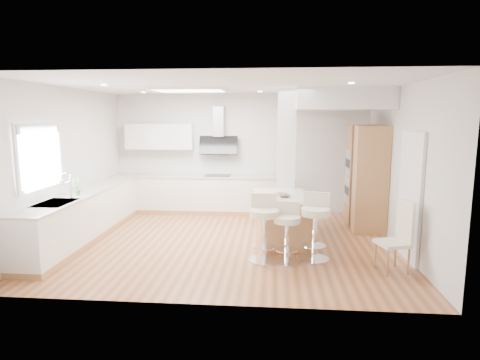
# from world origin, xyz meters

# --- Properties ---
(ground) EXTENTS (6.00, 6.00, 0.00)m
(ground) POSITION_xyz_m (0.00, 0.00, 0.00)
(ground) COLOR #AB693F
(ground) RESTS_ON ground
(ceiling) EXTENTS (6.00, 5.00, 0.02)m
(ceiling) POSITION_xyz_m (0.00, 0.00, 0.00)
(ceiling) COLOR silver
(ceiling) RESTS_ON ground
(wall_back) EXTENTS (6.00, 0.04, 2.80)m
(wall_back) POSITION_xyz_m (0.00, 2.50, 1.40)
(wall_back) COLOR silver
(wall_back) RESTS_ON ground
(wall_left) EXTENTS (0.04, 5.00, 2.80)m
(wall_left) POSITION_xyz_m (-3.00, 0.00, 1.40)
(wall_left) COLOR silver
(wall_left) RESTS_ON ground
(wall_right) EXTENTS (0.04, 5.00, 2.80)m
(wall_right) POSITION_xyz_m (3.00, 0.00, 1.40)
(wall_right) COLOR silver
(wall_right) RESTS_ON ground
(skylight) EXTENTS (4.10, 2.10, 0.06)m
(skylight) POSITION_xyz_m (-0.79, 0.60, 2.77)
(skylight) COLOR white
(skylight) RESTS_ON ground
(window_left) EXTENTS (0.06, 1.28, 1.07)m
(window_left) POSITION_xyz_m (-2.96, -0.90, 1.69)
(window_left) COLOR white
(window_left) RESTS_ON ground
(doorway_right) EXTENTS (0.05, 1.00, 2.10)m
(doorway_right) POSITION_xyz_m (2.97, -0.60, 1.00)
(doorway_right) COLOR #433B34
(doorway_right) RESTS_ON ground
(counter_left) EXTENTS (0.63, 4.50, 1.35)m
(counter_left) POSITION_xyz_m (-2.70, 0.23, 0.46)
(counter_left) COLOR #B5814D
(counter_left) RESTS_ON ground
(counter_back) EXTENTS (3.62, 0.63, 2.50)m
(counter_back) POSITION_xyz_m (-0.91, 2.22, 0.70)
(counter_back) COLOR #B5814D
(counter_back) RESTS_ON ground
(pillar) EXTENTS (0.35, 0.35, 2.80)m
(pillar) POSITION_xyz_m (1.05, 0.95, 1.40)
(pillar) COLOR white
(pillar) RESTS_ON ground
(soffit) EXTENTS (1.78, 2.20, 0.40)m
(soffit) POSITION_xyz_m (2.10, 1.40, 2.60)
(soffit) COLOR silver
(soffit) RESTS_ON ground
(oven_column) EXTENTS (0.63, 1.21, 2.10)m
(oven_column) POSITION_xyz_m (2.68, 1.23, 1.05)
(oven_column) COLOR #B5814D
(oven_column) RESTS_ON ground
(peninsula) EXTENTS (1.11, 1.53, 0.94)m
(peninsula) POSITION_xyz_m (0.97, 0.07, 0.44)
(peninsula) COLOR #B5814D
(peninsula) RESTS_ON ground
(bar_stool_a) EXTENTS (0.50, 0.50, 1.07)m
(bar_stool_a) POSITION_xyz_m (0.67, -0.93, 0.60)
(bar_stool_a) COLOR silver
(bar_stool_a) RESTS_ON ground
(bar_stool_b) EXTENTS (0.48, 0.48, 0.96)m
(bar_stool_b) POSITION_xyz_m (1.03, -0.98, 0.54)
(bar_stool_b) COLOR silver
(bar_stool_b) RESTS_ON ground
(bar_stool_c) EXTENTS (0.58, 0.58, 1.08)m
(bar_stool_c) POSITION_xyz_m (1.47, -0.81, 0.61)
(bar_stool_c) COLOR silver
(bar_stool_c) RESTS_ON ground
(dining_chair) EXTENTS (0.52, 0.52, 1.07)m
(dining_chair) POSITION_xyz_m (2.65, -1.20, 0.57)
(dining_chair) COLOR beige
(dining_chair) RESTS_ON ground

